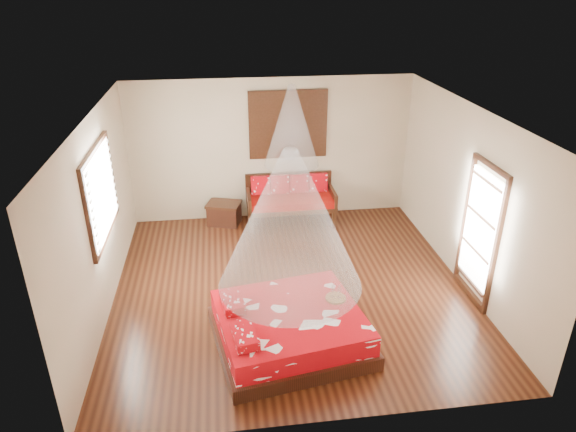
{
  "coord_description": "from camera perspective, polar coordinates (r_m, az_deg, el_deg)",
  "views": [
    {
      "loc": [
        -0.97,
        -6.85,
        4.55
      ],
      "look_at": [
        -0.01,
        0.22,
        1.15
      ],
      "focal_mm": 32.0,
      "sensor_mm": 36.0,
      "label": 1
    }
  ],
  "objects": [
    {
      "name": "storage_chest",
      "position": [
        10.26,
        -7.1,
        0.33
      ],
      "size": [
        0.75,
        0.64,
        0.45
      ],
      "rotation": [
        0.0,
        0.0,
        -0.3
      ],
      "color": "black",
      "rests_on": "floor"
    },
    {
      "name": "mosquito_net_daybed",
      "position": [
        9.54,
        0.39,
        9.96
      ],
      "size": [
        1.03,
        1.03,
        1.5
      ],
      "primitive_type": "cone",
      "color": "white",
      "rests_on": "ceiling"
    },
    {
      "name": "window_left",
      "position": [
        7.8,
        -20.02,
        2.44
      ],
      "size": [
        0.1,
        1.74,
        1.34
      ],
      "color": "black",
      "rests_on": "wall_left"
    },
    {
      "name": "shutter_panel",
      "position": [
        10.01,
        0.01,
        10.12
      ],
      "size": [
        1.52,
        0.06,
        1.32
      ],
      "color": "black",
      "rests_on": "wall_back"
    },
    {
      "name": "glazed_door",
      "position": [
        8.05,
        20.48,
        -1.9
      ],
      "size": [
        0.08,
        1.02,
        2.16
      ],
      "color": "black",
      "rests_on": "floor"
    },
    {
      "name": "wine_tray",
      "position": [
        7.11,
        5.33,
        -8.77
      ],
      "size": [
        0.28,
        0.28,
        0.23
      ],
      "rotation": [
        0.0,
        0.0,
        -0.35
      ],
      "color": "brown",
      "rests_on": "bed"
    },
    {
      "name": "room",
      "position": [
        7.6,
        0.32,
        0.99
      ],
      "size": [
        5.54,
        5.54,
        2.84
      ],
      "color": "black",
      "rests_on": "ground"
    },
    {
      "name": "bed",
      "position": [
        7.01,
        0.1,
        -12.34
      ],
      "size": [
        2.2,
        2.05,
        0.63
      ],
      "rotation": [
        0.0,
        0.0,
        0.17
      ],
      "color": "black",
      "rests_on": "floor"
    },
    {
      "name": "mosquito_net_main",
      "position": [
        6.17,
        0.25,
        -0.49
      ],
      "size": [
        1.82,
        1.82,
        1.8
      ],
      "primitive_type": "cone",
      "color": "white",
      "rests_on": "ceiling"
    },
    {
      "name": "daybed",
      "position": [
        10.16,
        0.27,
        2.09
      ],
      "size": [
        1.74,
        0.77,
        0.94
      ],
      "color": "black",
      "rests_on": "floor"
    }
  ]
}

